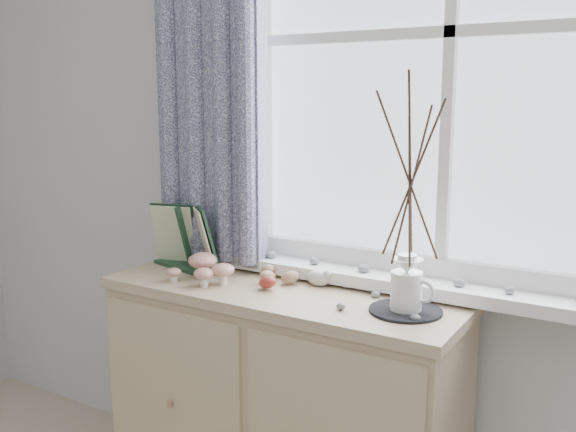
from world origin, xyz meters
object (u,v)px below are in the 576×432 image
object	(u,v)px
botanical_book	(182,237)
twig_pitcher	(410,176)
sideboard	(282,409)
toadstool_cluster	(205,267)

from	to	relation	value
botanical_book	twig_pitcher	xyz separation A→B (m)	(0.85, -0.02, 0.28)
sideboard	toadstool_cluster	world-z (taller)	toadstool_cluster
botanical_book	twig_pitcher	world-z (taller)	twig_pitcher
sideboard	twig_pitcher	bearing A→B (deg)	-1.96
sideboard	toadstool_cluster	bearing A→B (deg)	-164.35
sideboard	botanical_book	size ratio (longest dim) A/B	3.50
botanical_book	toadstool_cluster	bearing A→B (deg)	-11.30
toadstool_cluster	sideboard	bearing A→B (deg)	15.65
sideboard	botanical_book	world-z (taller)	botanical_book
sideboard	twig_pitcher	xyz separation A→B (m)	(0.43, -0.01, 0.82)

